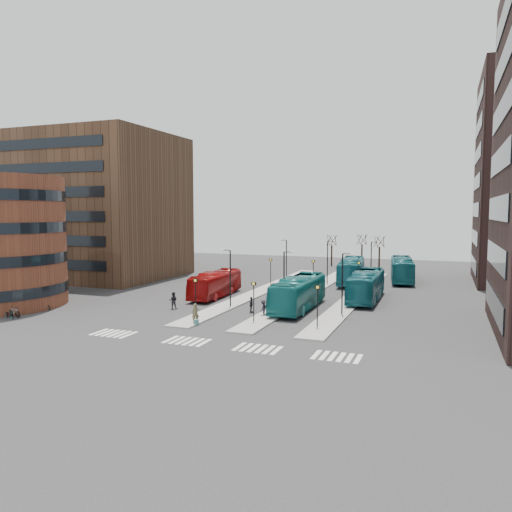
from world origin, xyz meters
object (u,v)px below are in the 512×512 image
(commuter_b, at_px, (251,305))
(red_bus, at_px, (216,284))
(traveller, at_px, (196,313))
(commuter_c, at_px, (263,308))
(bicycle_mid, at_px, (14,312))
(commuter_a, at_px, (173,301))
(suitcase, at_px, (196,323))
(bicycle_near, at_px, (9,314))
(teal_bus_b, at_px, (351,271))
(bicycle_far, at_px, (44,306))
(teal_bus_c, at_px, (366,286))
(teal_bus_a, at_px, (299,293))
(teal_bus_d, at_px, (402,269))

(commuter_b, bearing_deg, red_bus, 36.49)
(traveller, relative_size, commuter_c, 1.14)
(bicycle_mid, bearing_deg, commuter_a, -47.42)
(suitcase, distance_m, bicycle_near, 18.55)
(teal_bus_b, distance_m, bicycle_far, 40.67)
(suitcase, relative_size, commuter_b, 0.34)
(red_bus, distance_m, bicycle_near, 22.56)
(traveller, bearing_deg, teal_bus_c, 22.02)
(bicycle_far, bearing_deg, commuter_c, -75.56)
(red_bus, distance_m, commuter_c, 12.60)
(traveller, xyz_separation_m, commuter_a, (-5.36, 5.17, -0.02))
(bicycle_far, bearing_deg, red_bus, -42.45)
(bicycle_far, bearing_deg, bicycle_mid, -178.65)
(suitcase, height_order, commuter_a, commuter_a)
(bicycle_mid, bearing_deg, teal_bus_c, -48.61)
(teal_bus_c, bearing_deg, commuter_c, -123.93)
(commuter_a, bearing_deg, traveller, 113.05)
(teal_bus_c, distance_m, bicycle_far, 35.31)
(traveller, bearing_deg, bicycle_mid, 160.60)
(teal_bus_c, xyz_separation_m, bicycle_far, (-30.54, -17.67, -1.30))
(bicycle_near, height_order, bicycle_far, bicycle_near)
(teal_bus_c, bearing_deg, teal_bus_a, -127.58)
(teal_bus_c, height_order, bicycle_mid, teal_bus_c)
(commuter_b, distance_m, bicycle_mid, 23.12)
(red_bus, relative_size, commuter_a, 6.10)
(bicycle_mid, distance_m, bicycle_far, 3.90)
(commuter_a, distance_m, bicycle_near, 15.70)
(commuter_c, relative_size, bicycle_mid, 0.95)
(red_bus, xyz_separation_m, commuter_b, (7.48, -7.35, -0.73))
(teal_bus_a, height_order, bicycle_mid, teal_bus_a)
(red_bus, height_order, teal_bus_b, teal_bus_b)
(teal_bus_d, relative_size, bicycle_far, 8.14)
(traveller, bearing_deg, commuter_b, 33.07)
(teal_bus_c, relative_size, bicycle_near, 7.84)
(red_bus, distance_m, commuter_a, 8.63)
(traveller, bearing_deg, teal_bus_d, 34.57)
(suitcase, bearing_deg, teal_bus_d, 47.06)
(commuter_c, bearing_deg, teal_bus_b, 174.60)
(red_bus, bearing_deg, traveller, -74.36)
(commuter_b, bearing_deg, traveller, 145.97)
(suitcase, height_order, traveller, traveller)
(commuter_a, xyz_separation_m, bicycle_far, (-12.34, -5.21, -0.49))
(bicycle_mid, relative_size, bicycle_far, 1.10)
(commuter_a, bearing_deg, suitcase, 111.48)
(red_bus, relative_size, commuter_b, 6.81)
(suitcase, height_order, bicycle_near, bicycle_near)
(red_bus, distance_m, teal_bus_d, 29.43)
(teal_bus_d, height_order, bicycle_mid, teal_bus_d)
(commuter_a, height_order, bicycle_mid, commuter_a)
(red_bus, relative_size, teal_bus_d, 0.87)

